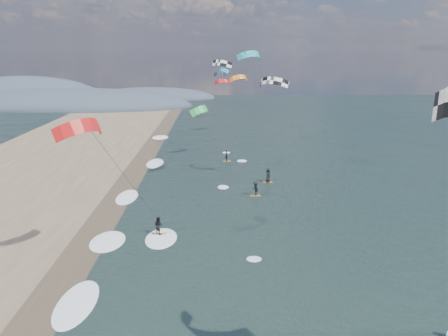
{
  "coord_description": "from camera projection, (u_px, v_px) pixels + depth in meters",
  "views": [
    {
      "loc": [
        -1.48,
        -17.87,
        15.22
      ],
      "look_at": [
        -1.0,
        12.0,
        7.0
      ],
      "focal_mm": 35.0,
      "sensor_mm": 36.0,
      "label": 1
    }
  ],
  "objects": [
    {
      "name": "wet_sand_strip",
      "position": [
        69.0,
        272.0,
        30.74
      ],
      "size": [
        3.0,
        240.0,
        0.0
      ],
      "primitive_type": "cube",
      "color": "#382D23",
      "rests_on": "ground"
    },
    {
      "name": "shoreline_surf",
      "position": [
        103.0,
        243.0,
        35.34
      ],
      "size": [
        2.4,
        79.4,
        0.11
      ],
      "color": "white",
      "rests_on": "ground"
    },
    {
      "name": "kitesurfer_near_b",
      "position": [
        115.0,
        167.0,
        30.96
      ],
      "size": [
        6.75,
        9.12,
        11.63
      ],
      "color": "#C17422",
      "rests_on": "ground"
    },
    {
      "name": "far_kitesurfers",
      "position": [
        254.0,
        176.0,
        50.84
      ],
      "size": [
        5.74,
        15.67,
        1.69
      ],
      "color": "#C17422",
      "rests_on": "ground"
    },
    {
      "name": "coastal_hills",
      "position": [
        65.0,
        103.0,
        124.58
      ],
      "size": [
        80.0,
        41.0,
        15.0
      ],
      "color": "#3D4756",
      "rests_on": "ground"
    },
    {
      "name": "bg_kite_field",
      "position": [
        231.0,
        74.0,
        72.14
      ],
      "size": [
        10.55,
        62.56,
        7.43
      ],
      "color": "orange",
      "rests_on": "ground"
    }
  ]
}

